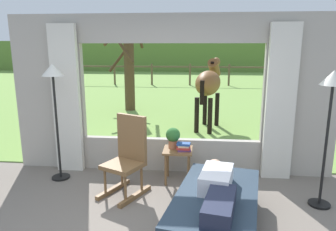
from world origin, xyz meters
name	(u,v)px	position (x,y,z in m)	size (l,w,h in m)	color
back_wall_with_window	(171,97)	(0.00, 2.26, 1.25)	(5.20, 0.12, 2.55)	#ADA599
curtain_panel_left	(67,100)	(-1.69, 2.12, 1.20)	(0.44, 0.10, 2.40)	silver
curtain_panel_right	(280,104)	(1.69, 2.12, 1.20)	(0.44, 0.10, 2.40)	silver
outdoor_pasture_lawn	(190,87)	(0.00, 13.16, 0.01)	(36.00, 21.68, 0.02)	#759E47
distant_hill_ridge	(193,56)	(0.00, 23.00, 1.20)	(36.00, 2.00, 2.40)	#5B7C35
recliner_sofa	(216,210)	(0.67, 0.61, 0.22)	(1.21, 1.84, 0.42)	black
reclining_person	(217,187)	(0.67, 0.56, 0.52)	(0.45, 1.43, 0.22)	silver
rocking_chair	(128,156)	(-0.53, 1.38, 0.55)	(0.71, 0.81, 1.12)	brown
side_table	(178,155)	(0.15, 1.82, 0.43)	(0.44, 0.44, 0.52)	brown
potted_plant	(173,137)	(0.07, 1.88, 0.70)	(0.22, 0.22, 0.32)	#9E6042
book_stack	(184,147)	(0.24, 1.76, 0.58)	(0.22, 0.16, 0.12)	#59336B
floor_lamp_left	(54,87)	(-1.71, 1.75, 1.46)	(0.32, 0.32, 1.81)	black
floor_lamp_right	(331,98)	(2.07, 1.25, 1.43)	(0.32, 0.32, 1.78)	black
horse	(209,83)	(0.70, 5.02, 1.16)	(0.85, 1.82, 1.73)	brown
pasture_tree	(128,67)	(-1.77, 7.07, 1.41)	(1.14, 1.34, 2.80)	#4C3823
pasture_fence_line	(190,71)	(0.00, 13.62, 0.74)	(16.10, 0.10, 1.10)	brown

